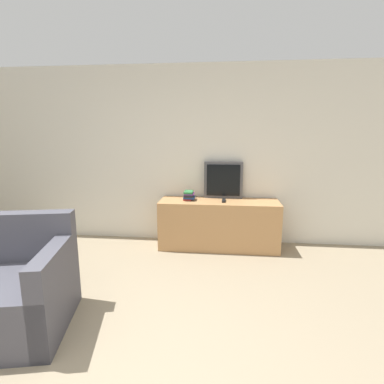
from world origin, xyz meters
name	(u,v)px	position (x,y,z in m)	size (l,w,h in m)	color
wall_back	(161,155)	(0.00, 3.03, 1.30)	(9.00, 0.06, 2.60)	silver
tv_stand	(219,224)	(0.89, 2.72, 0.34)	(1.68, 0.52, 0.69)	tan
television	(223,180)	(0.95, 2.94, 0.96)	(0.56, 0.09, 0.54)	#4C4C51
book_stack	(189,195)	(0.46, 2.74, 0.76)	(0.16, 0.22, 0.13)	#B72D28
remote_on_stand	(224,200)	(0.96, 2.70, 0.70)	(0.05, 0.19, 0.02)	black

